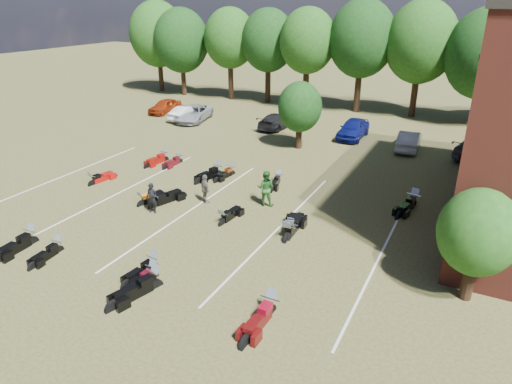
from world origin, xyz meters
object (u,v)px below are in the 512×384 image
Objects in this scene: car_4 at (353,129)px; motorcycle_14 at (180,163)px; motorcycle_3 at (153,269)px; person_green at (266,188)px; person_grey at (205,189)px; person_black at (152,198)px; car_0 at (165,106)px; motorcycle_7 at (93,185)px.

car_4 is 14.32m from motorcycle_14.
motorcycle_3 is 1.00× the size of motorcycle_14.
motorcycle_14 is (-8.22, 3.58, -0.98)m from person_green.
person_green reaches higher than car_4.
person_green is 3.28m from person_grey.
motorcycle_14 is at bearing 105.32° from person_black.
motorcycle_3 is (16.81, -22.97, -0.67)m from car_0.
car_4 is 2.31× the size of person_green.
car_0 is 18.85m from motorcycle_7.
car_4 is at bearing 63.14° from person_black.
motorcycle_14 is at bearing -35.74° from person_green.
person_black is 0.80× the size of motorcycle_3.
motorcycle_7 is (-5.68, 1.41, -0.81)m from person_black.
person_grey is (1.79, 2.30, 0.00)m from person_black.
person_grey is (-3.04, -1.21, -0.16)m from person_green.
motorcycle_7 is at bearing 155.75° from person_black.
car_0 is 22.91m from person_black.
motorcycle_7 is 1.05× the size of motorcycle_14.
person_green is at bearing -20.62° from motorcycle_14.
person_grey reaches higher than person_black.
motorcycle_14 is at bearing -6.93° from person_grey.
motorcycle_7 is at bearing 42.59° from person_grey.
person_black is 5.90m from motorcycle_7.
car_4 is at bearing 90.63° from motorcycle_3.
motorcycle_3 is at bearing -53.32° from car_0.
person_black is 0.83× the size of person_green.
person_black is at bearing 134.24° from motorcycle_3.
motorcycle_14 is (-8.85, -11.23, -0.77)m from car_4.
motorcycle_14 is at bearing 126.62° from motorcycle_3.
person_grey is 6.90m from motorcycle_3.
motorcycle_3 is 13.33m from motorcycle_14.
car_0 is 2.42× the size of person_black.
person_green reaches higher than motorcycle_7.
person_green is at bearing 85.79° from motorcycle_3.
motorcycle_7 reaches higher than motorcycle_14.
car_0 is at bearing -11.37° from person_grey.
person_green is (4.83, 3.51, 0.17)m from person_black.
person_green is 1.20× the size of person_grey.
person_grey is at bearing 109.85° from motorcycle_3.
car_4 is (18.80, -0.31, 0.10)m from car_0.
car_0 reaches higher than motorcycle_3.
car_4 is at bearing -0.45° from car_0.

